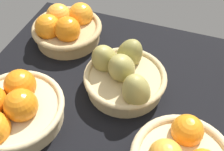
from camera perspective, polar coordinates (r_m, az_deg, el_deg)
market_tray at (r=79.08cm, az=1.06°, el=-4.90°), size 84.00×72.00×3.00cm
basket_far_left at (r=93.84cm, az=-9.55°, el=9.83°), size 23.33×23.33×11.46cm
basket_center_pears at (r=76.70cm, az=2.50°, el=0.10°), size 23.34×23.34×15.28cm
basket_near_left at (r=73.72cm, az=-19.90°, el=-6.55°), size 24.87×24.87×11.71cm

